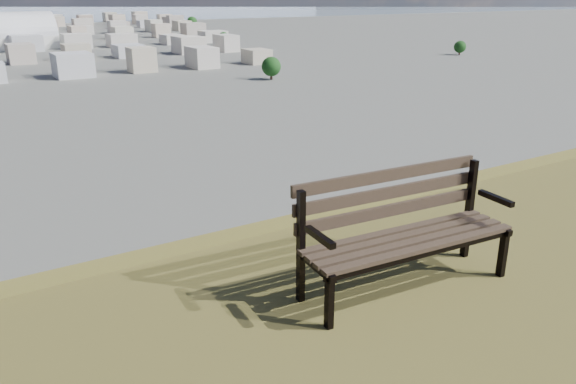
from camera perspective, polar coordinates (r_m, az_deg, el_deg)
park_bench at (r=5.01m, az=11.49°, el=-3.24°), size 1.99×0.77×1.02m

